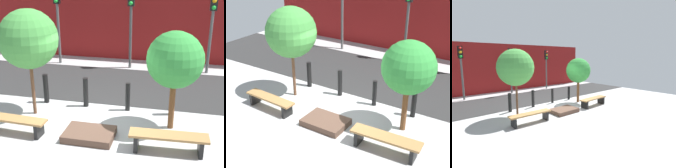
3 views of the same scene
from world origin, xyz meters
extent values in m
plane|color=#A8A8A8|center=(0.00, 0.00, 0.00)|extent=(18.00, 18.00, 0.00)
cube|color=#2B2B2B|center=(0.00, 3.54, 0.01)|extent=(18.00, 3.78, 0.01)
cube|color=maroon|center=(0.00, 7.24, 1.92)|extent=(16.20, 0.50, 3.84)
cube|color=black|center=(-1.31, -0.72, 0.20)|extent=(0.12, 0.40, 0.39)
cube|color=#9E7242|center=(-2.04, -0.68, 0.42)|extent=(1.85, 0.49, 0.06)
cube|color=black|center=(1.28, -0.72, 0.21)|extent=(0.12, 0.45, 0.41)
cube|color=black|center=(2.81, -0.65, 0.21)|extent=(0.12, 0.45, 0.41)
cube|color=#9E7242|center=(2.04, -0.68, 0.44)|extent=(1.91, 0.54, 0.06)
cube|color=brown|center=(0.00, -0.48, 0.10)|extent=(1.30, 0.93, 0.19)
cylinder|color=brown|center=(-2.04, 0.55, 0.92)|extent=(0.10, 0.10, 1.84)
sphere|color=#43923F|center=(-2.04, 0.55, 2.31)|extent=(1.70, 1.70, 1.70)
cylinder|color=brown|center=(2.04, 0.55, 0.78)|extent=(0.16, 0.16, 1.56)
sphere|color=#318C39|center=(2.04, 0.55, 1.97)|extent=(1.50, 1.50, 1.50)
cylinder|color=black|center=(-2.04, 1.40, 0.48)|extent=(0.17, 0.17, 0.97)
cylinder|color=black|center=(-0.68, 1.40, 0.48)|extent=(0.16, 0.16, 0.96)
cylinder|color=black|center=(0.68, 1.40, 0.45)|extent=(0.15, 0.15, 0.90)
cylinder|color=black|center=(2.04, 1.40, 0.43)|extent=(0.16, 0.16, 0.86)
cylinder|color=#565656|center=(-3.28, 5.73, 1.74)|extent=(0.12, 0.12, 3.47)
sphere|color=green|center=(-3.28, 5.63, 2.82)|extent=(0.17, 0.17, 0.17)
cylinder|color=#4D4D4D|center=(0.00, 5.73, 1.73)|extent=(0.12, 0.12, 3.45)
sphere|color=green|center=(0.00, 5.63, 2.80)|extent=(0.17, 0.17, 0.17)
cylinder|color=#5B5B5B|center=(3.28, 5.73, 1.68)|extent=(0.12, 0.12, 3.36)
cube|color=black|center=(3.28, 5.73, 2.97)|extent=(0.28, 0.16, 0.78)
sphere|color=orange|center=(3.28, 5.63, 2.97)|extent=(0.17, 0.17, 0.17)
sphere|color=green|center=(3.28, 5.63, 2.71)|extent=(0.17, 0.17, 0.17)
camera|label=1|loc=(2.18, -7.34, 4.24)|focal=50.00mm
camera|label=2|loc=(4.61, -7.01, 5.17)|focal=50.00mm
camera|label=3|loc=(-5.59, -6.98, 2.78)|focal=28.00mm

